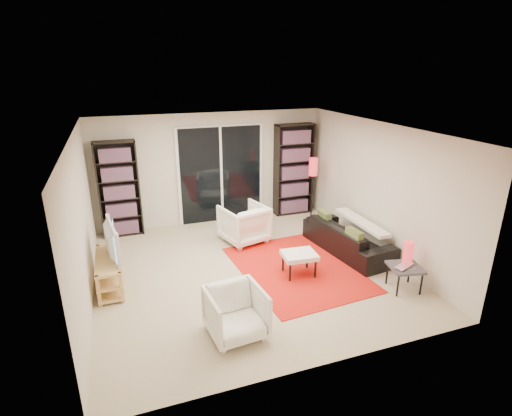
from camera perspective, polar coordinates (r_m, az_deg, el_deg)
The scene contains 20 objects.
floor at distance 6.97m, azimuth -1.12°, elevation -8.79°, with size 5.00×5.00×0.00m, color #BFB295.
wall_back at distance 8.79m, azimuth -6.38°, elevation 5.62°, with size 5.00×0.02×2.40m, color beige.
wall_front at distance 4.38m, azimuth 9.35°, elevation -9.63°, with size 5.00×0.02×2.40m, color beige.
wall_left at distance 6.22m, azimuth -23.63°, elevation -2.02°, with size 0.02×5.00×2.40m, color beige.
wall_right at distance 7.61m, azimuth 16.99°, elevation 2.62°, with size 0.02×5.00×2.40m, color beige.
ceiling at distance 6.19m, azimuth -1.27°, elevation 11.11°, with size 5.00×5.00×0.02m, color white.
sliding_door at distance 8.84m, azimuth -5.02°, elevation 4.75°, with size 1.92×0.08×2.16m.
bookshelf_left at distance 8.48m, azimuth -18.97°, elevation 2.54°, with size 0.80×0.30×1.95m.
bookshelf_right at distance 9.28m, azimuth 5.43°, elevation 5.46°, with size 0.90×0.30×2.10m.
tv_stand at distance 6.77m, azimuth -20.18°, elevation -8.50°, with size 0.37×1.17×0.50m.
tv at distance 6.56m, azimuth -20.53°, elevation -4.49°, with size 0.97×0.13×0.56m, color black.
rug at distance 7.03m, azimuth 5.79°, elevation -8.59°, with size 1.86×2.51×0.01m, color red.
sofa at distance 7.69m, azimuth 12.95°, elevation -4.15°, with size 1.92×0.75×0.56m, color black.
armchair_back at distance 7.89m, azimuth -1.73°, elevation -2.23°, with size 0.80×0.83×0.75m, color white.
armchair_front at distance 5.31m, azimuth -2.88°, elevation -14.73°, with size 0.70×0.72×0.66m, color white.
ottoman at distance 6.70m, azimuth 6.20°, elevation -6.84°, with size 0.59×0.49×0.40m.
side_table at distance 6.66m, azimuth 20.53°, elevation -8.15°, with size 0.56×0.56×0.40m.
laptop at distance 6.59m, azimuth 20.81°, elevation -7.91°, with size 0.36×0.23×0.03m, color silver.
table_lamp at distance 6.72m, azimuth 20.93°, elevation -5.87°, with size 0.15×0.15×0.35m, color red.
floor_lamp at distance 8.88m, azimuth 8.15°, elevation 4.98°, with size 0.21×0.21×1.43m.
Camera 1 is at (-1.92, -5.81, 3.33)m, focal length 28.00 mm.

